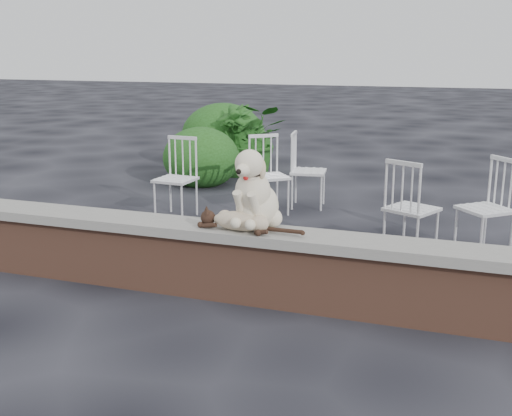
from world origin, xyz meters
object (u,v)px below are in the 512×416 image
(chair_e, at_px, (309,170))
(potted_plant_b, at_px, (234,140))
(chair_c, at_px, (412,207))
(dog, at_px, (257,187))
(chair_b, at_px, (175,178))
(potted_plant_a, at_px, (256,140))
(chair_d, at_px, (485,207))
(chair_a, at_px, (269,175))
(cat, at_px, (241,220))

(chair_e, height_order, potted_plant_b, potted_plant_b)
(potted_plant_b, bearing_deg, chair_c, -45.87)
(dog, height_order, chair_b, dog)
(chair_e, relative_size, potted_plant_a, 0.84)
(chair_b, bearing_deg, chair_c, -7.09)
(chair_d, height_order, chair_a, same)
(chair_e, bearing_deg, potted_plant_a, 28.85)
(potted_plant_b, bearing_deg, dog, -66.77)
(chair_a, bearing_deg, chair_d, -57.78)
(dog, xyz_separation_m, chair_c, (1.05, 1.49, -0.43))
(chair_a, height_order, chair_c, same)
(chair_e, distance_m, potted_plant_b, 2.28)
(dog, height_order, potted_plant_a, dog)
(potted_plant_b, bearing_deg, potted_plant_a, 17.40)
(potted_plant_a, bearing_deg, chair_d, -41.66)
(dog, distance_m, chair_c, 1.88)
(dog, relative_size, chair_e, 0.68)
(dog, xyz_separation_m, potted_plant_a, (-1.66, 4.72, -0.34))
(cat, height_order, potted_plant_b, potted_plant_b)
(potted_plant_b, bearing_deg, chair_a, -59.00)
(chair_b, distance_m, chair_c, 2.81)
(cat, distance_m, chair_e, 3.18)
(chair_a, relative_size, chair_e, 1.00)
(chair_a, distance_m, potted_plant_a, 2.37)
(cat, xyz_separation_m, chair_d, (1.79, 1.86, -0.20))
(cat, distance_m, potted_plant_a, 5.12)
(cat, bearing_deg, potted_plant_a, 115.33)
(chair_d, bearing_deg, chair_b, -135.98)
(chair_a, xyz_separation_m, chair_c, (1.78, -1.05, 0.00))
(chair_d, relative_size, chair_e, 1.00)
(dog, bearing_deg, chair_c, 62.25)
(chair_b, xyz_separation_m, chair_c, (2.77, -0.52, 0.00))
(dog, relative_size, cat, 0.64)
(dog, height_order, cat, dog)
(chair_c, bearing_deg, chair_e, -21.36)
(chair_b, distance_m, chair_e, 1.68)
(chair_d, height_order, potted_plant_b, potted_plant_b)
(chair_b, height_order, chair_c, same)
(chair_e, xyz_separation_m, potted_plant_b, (-1.62, 1.61, 0.08))
(cat, xyz_separation_m, chair_a, (-0.66, 2.69, -0.20))
(dog, xyz_separation_m, potted_plant_b, (-1.98, 4.62, -0.35))
(chair_e, bearing_deg, chair_b, 118.06)
(chair_e, xyz_separation_m, chair_c, (1.42, -1.52, 0.00))
(chair_b, bearing_deg, chair_e, 39.99)
(potted_plant_a, relative_size, potted_plant_b, 1.01)
(potted_plant_a, bearing_deg, cat, -71.98)
(dog, distance_m, chair_a, 2.68)
(chair_d, relative_size, chair_a, 1.00)
(chair_a, relative_size, potted_plant_b, 0.85)
(potted_plant_a, distance_m, potted_plant_b, 0.33)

